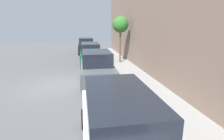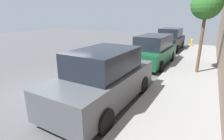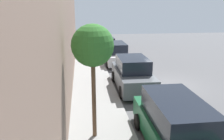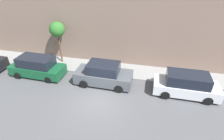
# 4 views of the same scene
# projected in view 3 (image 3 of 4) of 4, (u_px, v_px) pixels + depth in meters

# --- Properties ---
(ground_plane) EXTENTS (60.00, 60.00, 0.00)m
(ground_plane) POSITION_uv_depth(u_px,v_px,m) (167.00, 85.00, 14.27)
(ground_plane) COLOR #515154
(sidewalk) EXTENTS (2.58, 32.00, 0.15)m
(sidewalk) POSITION_uv_depth(u_px,v_px,m) (94.00, 88.00, 13.59)
(sidewalk) COLOR gray
(sidewalk) RESTS_ON ground_plane
(parked_sedan_nearest) EXTENTS (1.92, 4.51, 1.54)m
(parked_sedan_nearest) POSITION_uv_depth(u_px,v_px,m) (107.00, 44.00, 25.99)
(parked_sedan_nearest) COLOR maroon
(parked_sedan_nearest) RESTS_ON ground_plane
(parked_minivan_second) EXTENTS (2.02, 4.91, 1.90)m
(parked_minivan_second) POSITION_uv_depth(u_px,v_px,m) (116.00, 53.00, 19.81)
(parked_minivan_second) COLOR silver
(parked_minivan_second) RESTS_ON ground_plane
(parked_suv_third) EXTENTS (2.08, 4.83, 1.98)m
(parked_suv_third) POSITION_uv_depth(u_px,v_px,m) (132.00, 74.00, 13.49)
(parked_suv_third) COLOR #4C5156
(parked_suv_third) RESTS_ON ground_plane
(parked_minivan_fourth) EXTENTS (2.03, 4.95, 1.90)m
(parked_minivan_fourth) POSITION_uv_depth(u_px,v_px,m) (175.00, 126.00, 7.54)
(parked_minivan_fourth) COLOR #14512D
(parked_minivan_fourth) RESTS_ON ground_plane
(parking_meter_near) EXTENTS (0.11, 0.15, 1.44)m
(parking_meter_near) POSITION_uv_depth(u_px,v_px,m) (93.00, 41.00, 26.45)
(parking_meter_near) COLOR #ADADB2
(parking_meter_near) RESTS_ON sidewalk
(street_tree) EXTENTS (1.47, 1.47, 4.20)m
(street_tree) POSITION_uv_depth(u_px,v_px,m) (93.00, 47.00, 7.42)
(street_tree) COLOR brown
(street_tree) RESTS_ON sidewalk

